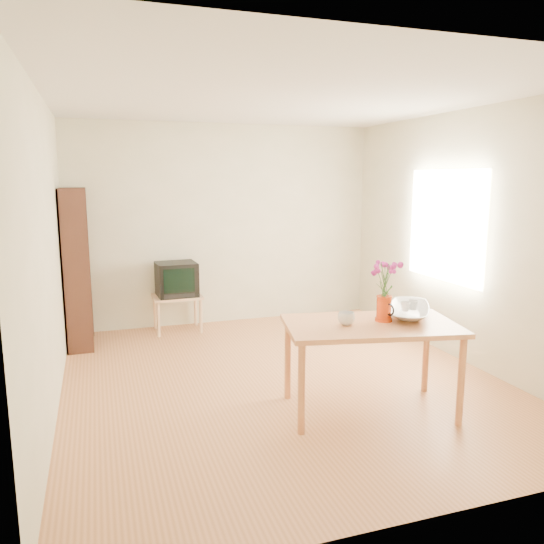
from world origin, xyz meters
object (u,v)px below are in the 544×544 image
object	(u,v)px
bowl	(410,289)
mug	(346,319)
pitcher	(384,309)
table	(371,333)
television	(176,278)

from	to	relation	value
bowl	mug	bearing A→B (deg)	-170.79
pitcher	bowl	distance (m)	0.34
pitcher	bowl	size ratio (longest dim) A/B	0.44
mug	bowl	size ratio (longest dim) A/B	0.27
table	mug	world-z (taller)	mug
pitcher	bowl	xyz separation A→B (m)	(0.30, 0.09, 0.14)
bowl	television	distance (m)	3.17
mug	bowl	distance (m)	0.68
pitcher	television	distance (m)	3.11
mug	bowl	world-z (taller)	bowl
television	bowl	bearing A→B (deg)	-62.18
mug	table	bearing A→B (deg)	-178.42
table	pitcher	distance (m)	0.23
mug	pitcher	bearing A→B (deg)	-170.61
bowl	table	bearing A→B (deg)	-163.90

